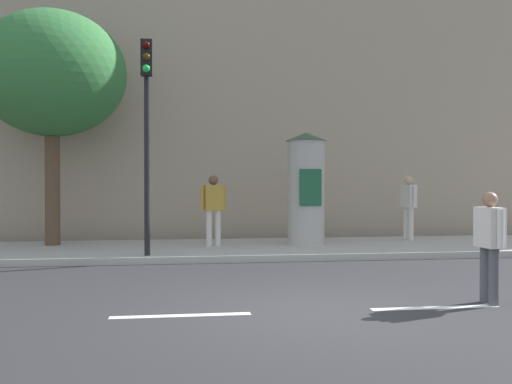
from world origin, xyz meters
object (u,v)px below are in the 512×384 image
(street_tree, at_px, (52,75))
(pedestrian_in_dark_shirt, at_px, (490,238))
(poster_column, at_px, (306,188))
(traffic_light, at_px, (147,112))
(pedestrian_tallest, at_px, (408,202))
(pedestrian_with_bag, at_px, (213,204))

(street_tree, relative_size, pedestrian_in_dark_shirt, 3.70)
(poster_column, bearing_deg, pedestrian_in_dark_shirt, -81.73)
(traffic_light, xyz_separation_m, poster_column, (3.88, 1.91, -1.61))
(traffic_light, xyz_separation_m, pedestrian_tallest, (6.92, 2.73, -2.01))
(poster_column, distance_m, pedestrian_tallest, 3.17)
(traffic_light, distance_m, pedestrian_tallest, 7.71)
(pedestrian_in_dark_shirt, relative_size, pedestrian_tallest, 0.91)
(pedestrian_tallest, bearing_deg, pedestrian_in_dark_shirt, -104.49)
(poster_column, relative_size, pedestrian_tallest, 1.62)
(pedestrian_in_dark_shirt, xyz_separation_m, pedestrian_with_bag, (-3.36, 6.93, 0.26))
(pedestrian_in_dark_shirt, bearing_deg, pedestrian_tallest, 75.51)
(pedestrian_with_bag, bearing_deg, traffic_light, -130.10)
(traffic_light, bearing_deg, pedestrian_with_bag, 49.90)
(street_tree, xyz_separation_m, pedestrian_tallest, (9.32, 0.07, -3.21))
(traffic_light, relative_size, street_tree, 0.78)
(pedestrian_tallest, bearing_deg, traffic_light, -158.46)
(pedestrian_with_bag, bearing_deg, pedestrian_tallest, 9.49)
(pedestrian_with_bag, bearing_deg, pedestrian_in_dark_shirt, -64.15)
(pedestrian_tallest, bearing_deg, pedestrian_with_bag, -170.51)
(street_tree, xyz_separation_m, pedestrian_with_bag, (3.94, -0.83, -3.21))
(street_tree, bearing_deg, pedestrian_in_dark_shirt, -46.72)
(poster_column, height_order, pedestrian_tallest, poster_column)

